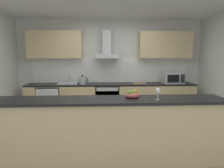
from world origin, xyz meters
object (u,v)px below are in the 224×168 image
oven (107,100)px  refrigerator (50,102)px  sink (68,83)px  fruit_bowl (132,95)px  chopping_board (139,83)px  range_hood (107,50)px  wine_glass (158,91)px  microwave (173,78)px  kettle (82,80)px

oven → refrigerator: 1.48m
sink → fruit_bowl: size_ratio=2.27×
refrigerator → chopping_board: (2.33, -0.02, 0.49)m
range_hood → wine_glass: size_ratio=4.05×
oven → fruit_bowl: bearing=-82.3°
wine_glass → microwave: bearing=66.7°
microwave → sink: size_ratio=1.00×
oven → chopping_board: chopping_board is taller
refrigerator → sink: (0.48, 0.01, 0.50)m
sink → chopping_board: 1.85m
microwave → fruit_bowl: size_ratio=2.27×
microwave → sink: (-2.75, 0.04, -0.12)m
chopping_board → microwave: bearing=-0.3°
sink → wine_glass: 3.05m
sink → range_hood: range_hood is taller
wine_glass → chopping_board: (0.18, 2.51, -0.20)m
oven → refrigerator: (-1.48, -0.00, -0.03)m
range_hood → sink: bearing=-173.3°
kettle → refrigerator: bearing=177.9°
microwave → range_hood: bearing=174.8°
oven → wine_glass: wine_glass is taller
wine_glass → range_hood: bearing=104.0°
kettle → chopping_board: kettle is taller
range_hood → fruit_bowl: bearing=-82.7°
kettle → microwave: bearing=0.1°
refrigerator → fruit_bowl: fruit_bowl is taller
microwave → kettle: (-2.38, -0.01, -0.04)m
refrigerator → kettle: kettle is taller
microwave → range_hood: 1.90m
wine_glass → fruit_bowl: bearing=152.7°
oven → range_hood: 1.33m
refrigerator → chopping_board: size_ratio=2.50×
sink → fruit_bowl: 2.71m
microwave → oven: bearing=179.1°
kettle → wine_glass: (1.30, -2.50, 0.10)m
oven → kettle: kettle is taller
oven → microwave: 1.84m
sink → chopping_board: bearing=-1.1°
oven → wine_glass: (0.67, -2.53, 0.65)m
fruit_bowl → sink: bearing=119.2°
microwave → wine_glass: bearing=-113.3°
range_hood → chopping_board: (0.85, -0.15, -0.88)m
kettle → wine_glass: bearing=-62.6°
sink → wine_glass: wine_glass is taller
wine_glass → oven: bearing=104.7°
microwave → wine_glass: size_ratio=2.81×
chopping_board → refrigerator: bearing=179.5°
refrigerator → fruit_bowl: bearing=-52.6°
range_hood → oven: bearing=-90.0°
kettle → sink: bearing=173.2°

